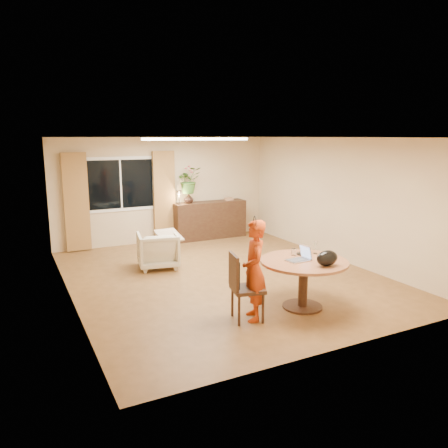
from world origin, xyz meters
name	(u,v)px	position (x,y,z in m)	size (l,w,h in m)	color
floor	(223,276)	(0.00, 0.00, 0.00)	(6.50, 6.50, 0.00)	brown
ceiling	(223,137)	(0.00, 0.00, 2.60)	(6.50, 6.50, 0.00)	white
wall_back	(165,190)	(0.00, 3.25, 1.30)	(5.50, 5.50, 0.00)	tan
wall_left	(66,222)	(-2.75, 0.00, 1.30)	(6.50, 6.50, 0.00)	tan
wall_right	(338,199)	(2.75, 0.00, 1.30)	(6.50, 6.50, 0.00)	tan
window	(121,184)	(-1.10, 3.23, 1.50)	(1.70, 0.03, 1.30)	white
curtain_left	(76,202)	(-2.15, 3.15, 1.15)	(0.55, 0.08, 2.25)	brown
curtain_right	(164,197)	(-0.05, 3.15, 1.15)	(0.55, 0.08, 2.25)	brown
ceiling_panel	(196,139)	(0.00, 1.20, 2.57)	(2.20, 0.35, 0.05)	white
dining_table	(304,270)	(0.42, -1.94, 0.60)	(1.34, 1.34, 0.76)	brown
dining_chair	(248,287)	(-0.58, -1.96, 0.50)	(0.48, 0.44, 1.00)	black
child	(254,270)	(-0.48, -1.96, 0.73)	(0.35, 0.54, 1.47)	red
laptop	(298,253)	(0.31, -1.92, 0.88)	(0.36, 0.24, 0.24)	#B7B7BC
tumbler	(294,252)	(0.45, -1.63, 0.82)	(0.08, 0.08, 0.11)	white
wine_glass	(315,248)	(0.81, -1.71, 0.87)	(0.07, 0.07, 0.20)	white
pot_lid	(303,253)	(0.62, -1.66, 0.78)	(0.22, 0.22, 0.04)	white
handbag	(327,258)	(0.54, -2.33, 0.88)	(0.35, 0.21, 0.23)	black
armchair	(158,250)	(-0.92, 1.10, 0.36)	(0.78, 0.80, 0.73)	beige
throw	(169,231)	(-0.70, 1.03, 0.74)	(0.45, 0.55, 0.03)	beige
sideboard	(210,220)	(1.12, 3.01, 0.48)	(1.92, 0.47, 0.96)	black
vase	(189,198)	(0.54, 3.01, 1.08)	(0.24, 0.24, 0.25)	black
bouquet	(189,180)	(0.55, 3.01, 1.54)	(0.59, 0.51, 0.66)	#2A5F23
book_stack	(229,199)	(1.69, 3.01, 1.00)	(0.20, 0.15, 0.08)	#9A6E4E
desk_lamp	(179,197)	(0.27, 2.96, 1.14)	(0.15, 0.15, 0.36)	black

